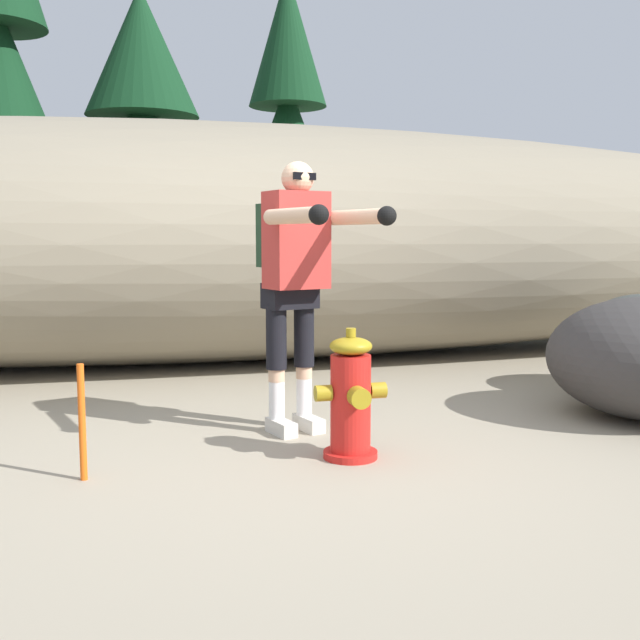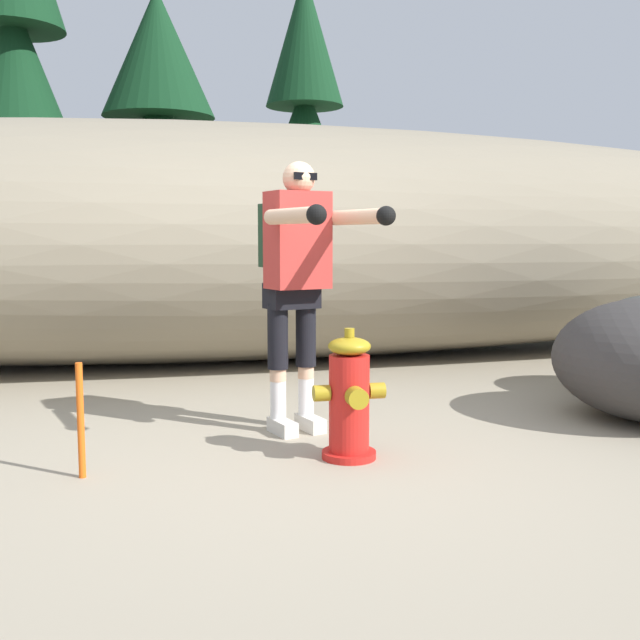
# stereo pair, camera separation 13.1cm
# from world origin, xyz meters

# --- Properties ---
(ground_plane) EXTENTS (56.00, 56.00, 0.04)m
(ground_plane) POSITION_xyz_m (0.00, 0.00, -0.02)
(ground_plane) COLOR gray
(dirt_embankment) EXTENTS (17.61, 3.20, 2.35)m
(dirt_embankment) POSITION_xyz_m (0.00, 3.57, 1.18)
(dirt_embankment) COLOR gray
(dirt_embankment) RESTS_ON ground_plane
(fire_hydrant) EXTENTS (0.41, 0.36, 0.73)m
(fire_hydrant) POSITION_xyz_m (0.27, -0.04, 0.34)
(fire_hydrant) COLOR red
(fire_hydrant) RESTS_ON ground_plane
(utility_worker) EXTENTS (0.68, 1.04, 1.69)m
(utility_worker) POSITION_xyz_m (0.10, 0.56, 1.07)
(utility_worker) COLOR beige
(utility_worker) RESTS_ON ground_plane
(pine_tree_left) EXTENTS (2.88, 2.88, 5.34)m
(pine_tree_left) POSITION_xyz_m (-0.60, 9.08, 2.88)
(pine_tree_left) COLOR #47331E
(pine_tree_left) RESTS_ON ground_plane
(pine_tree_center) EXTENTS (2.53, 2.53, 6.77)m
(pine_tree_center) POSITION_xyz_m (2.47, 11.85, 3.52)
(pine_tree_center) COLOR #47331E
(pine_tree_center) RESTS_ON ground_plane
(survey_stake) EXTENTS (0.04, 0.04, 0.60)m
(survey_stake) POSITION_xyz_m (-1.16, -0.07, 0.30)
(survey_stake) COLOR #E55914
(survey_stake) RESTS_ON ground_plane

